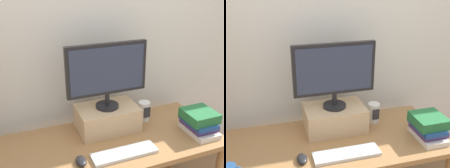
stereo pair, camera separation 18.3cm
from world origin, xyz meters
TOP-DOWN VIEW (x-y plane):
  - back_wall at (0.00, 0.46)m, footprint 7.00×0.08m
  - desk at (0.00, 0.00)m, footprint 1.52×0.68m
  - riser_box at (0.03, 0.15)m, footprint 0.43×0.28m
  - computer_monitor at (0.03, 0.15)m, footprint 0.57×0.16m
  - keyboard at (0.02, -0.18)m, footprint 0.42×0.12m
  - computer_mouse at (-0.26, -0.16)m, footprint 0.06×0.10m
  - book_stack at (0.62, -0.13)m, footprint 0.21×0.27m
  - desk_speaker at (0.34, 0.18)m, footprint 0.09×0.09m

SIDE VIEW (x-z plane):
  - desk at x=0.00m, z-range 0.28..0.99m
  - keyboard at x=0.02m, z-range 0.71..0.73m
  - computer_mouse at x=-0.26m, z-range 0.71..0.74m
  - desk_speaker at x=0.34m, z-range 0.71..0.86m
  - book_stack at x=0.62m, z-range 0.71..0.88m
  - riser_box at x=0.03m, z-range 0.71..0.89m
  - computer_monitor at x=0.03m, z-range 0.92..1.39m
  - back_wall at x=0.00m, z-range 0.00..2.60m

